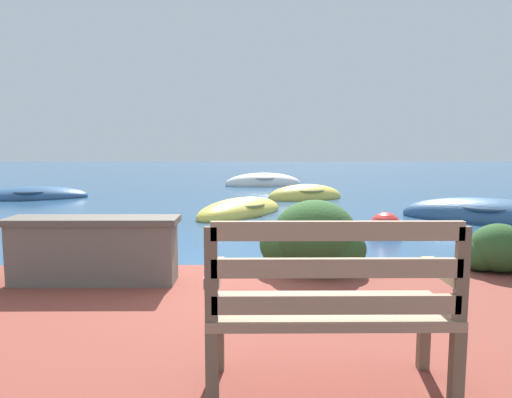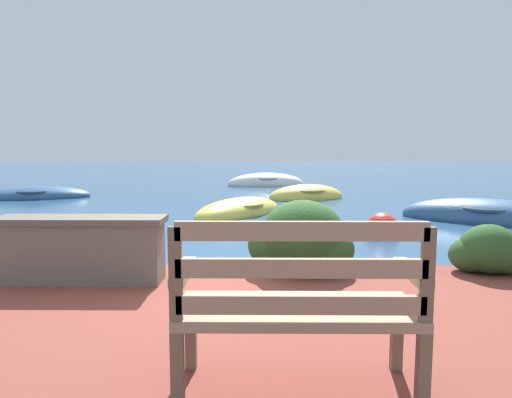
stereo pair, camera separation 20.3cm
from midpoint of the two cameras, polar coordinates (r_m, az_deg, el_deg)
name	(u,v)px [view 2 (the right image)]	position (r m, az deg, el deg)	size (l,w,h in m)	color
ground_plane	(204,285)	(5.04, -5.36, -10.60)	(80.00, 80.00, 0.00)	navy
park_bench	(298,303)	(2.37, 7.77, -12.78)	(1.24, 0.48, 0.93)	brown
stone_wall	(81,249)	(4.55, -19.79, -5.91)	(1.57, 0.39, 0.62)	#666056
hedge_clump_left	(115,251)	(4.72, -16.08, -6.25)	(0.81, 0.58, 0.55)	#38662D
hedge_clump_centre	(301,240)	(4.68, 6.91, -5.17)	(1.07, 0.77, 0.73)	#284C23
hedge_clump_right	(488,252)	(5.20, 27.98, -5.86)	(0.73, 0.52, 0.49)	#284C23
rowboat_nearest	(486,218)	(10.22, 27.28, -2.13)	(3.39, 2.73, 0.80)	#2D517A
rowboat_mid	(239,212)	(10.03, -1.54, -1.61)	(2.40, 2.77, 0.64)	#DBC64C
rowboat_far	(306,197)	(13.06, 6.74, 0.30)	(2.48, 1.80, 0.73)	#DBC64C
rowboat_outer	(35,196)	(14.62, -25.53, 0.32)	(3.26, 2.03, 0.60)	#2D517A
rowboat_distant	(266,184)	(17.32, 1.59, 1.91)	(3.02, 1.48, 0.86)	silver
mooring_buoy	(382,229)	(8.06, 16.16, -3.59)	(0.61, 0.61, 0.55)	red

